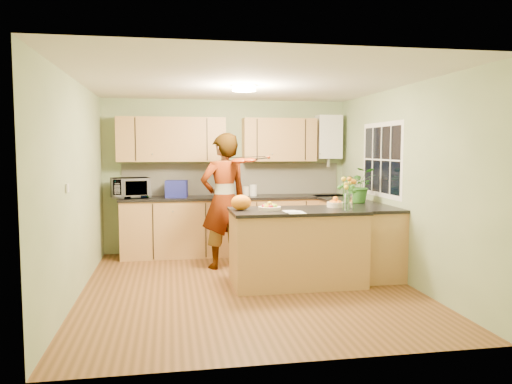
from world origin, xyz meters
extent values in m
plane|color=brown|center=(0.00, 0.00, 0.00)|extent=(4.50, 4.50, 0.00)
cube|color=silver|center=(0.00, 0.00, 2.50)|extent=(4.00, 4.50, 0.02)
cube|color=gray|center=(0.00, 2.25, 1.25)|extent=(4.00, 0.02, 2.50)
cube|color=gray|center=(0.00, -2.25, 1.25)|extent=(4.00, 0.02, 2.50)
cube|color=gray|center=(-2.00, 0.00, 1.25)|extent=(0.02, 4.50, 2.50)
cube|color=gray|center=(2.00, 0.00, 1.25)|extent=(0.02, 4.50, 2.50)
cube|color=#B68548|center=(0.10, 1.95, 0.45)|extent=(3.60, 0.60, 0.90)
cube|color=black|center=(0.10, 1.94, 0.92)|extent=(3.64, 0.62, 0.04)
cube|color=#B68548|center=(1.70, 0.85, 0.45)|extent=(0.60, 2.20, 0.90)
cube|color=black|center=(1.69, 0.85, 0.92)|extent=(0.62, 2.24, 0.04)
cube|color=beige|center=(0.10, 2.23, 1.20)|extent=(3.60, 0.02, 0.52)
cube|color=#B68548|center=(-0.90, 2.08, 1.85)|extent=(1.70, 0.34, 0.70)
cube|color=#B68548|center=(0.85, 2.08, 1.85)|extent=(1.20, 0.34, 0.70)
cube|color=white|center=(1.70, 2.09, 1.90)|extent=(0.40, 0.30, 0.72)
cylinder|color=#B7B6BB|center=(1.70, 2.09, 1.50)|extent=(0.06, 0.06, 0.20)
cube|color=white|center=(1.99, 0.60, 1.55)|extent=(0.01, 1.30, 1.05)
cube|color=black|center=(1.99, 0.60, 1.55)|extent=(0.01, 1.18, 0.92)
cube|color=white|center=(-1.99, -0.60, 1.30)|extent=(0.02, 0.09, 0.09)
cylinder|color=#FFEABF|center=(0.00, 0.30, 2.46)|extent=(0.30, 0.30, 0.06)
cylinder|color=white|center=(0.00, 0.30, 2.49)|extent=(0.10, 0.10, 0.02)
cube|color=#B68548|center=(0.62, 0.00, 0.46)|extent=(1.62, 0.81, 0.91)
cube|color=black|center=(0.62, 0.00, 0.93)|extent=(1.66, 0.85, 0.04)
cylinder|color=beige|center=(0.27, 0.00, 0.97)|extent=(0.28, 0.28, 0.04)
cylinder|color=beige|center=(1.17, 0.15, 0.98)|extent=(0.22, 0.22, 0.06)
cylinder|color=silver|center=(1.22, -0.18, 1.05)|extent=(0.10, 0.10, 0.21)
ellipsoid|color=orange|center=(-0.08, 0.05, 1.05)|extent=(0.28, 0.25, 0.19)
cube|color=white|center=(0.52, -0.30, 0.96)|extent=(0.20, 0.28, 0.01)
imported|color=#DDAE87|center=(-0.18, 1.03, 0.96)|extent=(0.81, 0.66, 1.92)
imported|color=white|center=(-1.54, 1.95, 1.10)|extent=(0.64, 0.51, 0.31)
cube|color=navy|center=(-0.83, 1.96, 1.07)|extent=(0.36, 0.29, 0.27)
cylinder|color=#B7B6BB|center=(-0.10, 1.93, 1.05)|extent=(0.16, 0.16, 0.22)
sphere|color=black|center=(-0.10, 1.93, 1.20)|extent=(0.08, 0.08, 0.08)
cylinder|color=beige|center=(0.28, 2.00, 1.02)|extent=(0.13, 0.13, 0.15)
cylinder|color=white|center=(0.39, 1.94, 1.03)|extent=(0.14, 0.14, 0.18)
imported|color=#327426|center=(1.70, 0.68, 1.19)|extent=(0.55, 0.51, 0.50)
camera|label=1|loc=(-0.94, -5.99, 1.71)|focal=35.00mm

